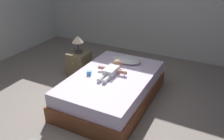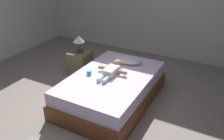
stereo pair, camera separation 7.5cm
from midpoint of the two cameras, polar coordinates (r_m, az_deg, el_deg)
The scene contains 8 objects.
ground_plane at distance 3.57m, azimuth -5.70°, elevation -12.14°, with size 8.00×8.00×0.00m, color gray.
bed at distance 3.85m, azimuth 0.56°, elevation -4.58°, with size 1.22×1.90×0.48m.
pillow at distance 4.15m, azimuth 4.23°, elevation 2.53°, with size 0.53×0.29×0.12m.
baby at distance 3.79m, azimuth 0.73°, elevation 0.15°, with size 0.51×0.63×0.17m.
toothbrush at distance 3.77m, azimuth 3.50°, elevation -0.94°, with size 0.09×0.13×0.02m.
nightstand at distance 4.68m, azimuth -7.22°, elevation 1.43°, with size 0.38×0.41×0.51m.
lamp at distance 4.49m, azimuth -7.58°, elevation 7.26°, with size 0.22×0.22×0.33m.
toy_block at distance 3.77m, azimuth -5.02°, elevation -0.63°, with size 0.08×0.08×0.06m.
Camera 2 is at (1.66, -2.26, 2.22)m, focal length 37.55 mm.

